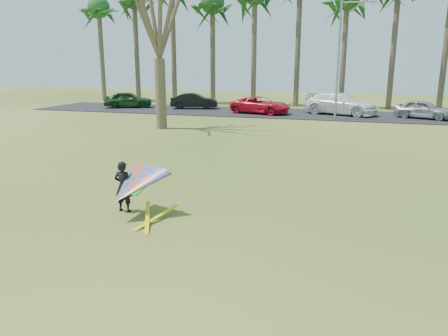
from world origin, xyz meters
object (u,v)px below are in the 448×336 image
(car_3, at_px, (340,104))
(car_0, at_px, (128,99))
(car_2, at_px, (260,105))
(car_4, at_px, (423,109))
(car_1, at_px, (194,101))
(kite_flyer, at_px, (133,185))
(streetlight, at_px, (341,55))
(bare_tree_left, at_px, (158,10))

(car_3, bearing_deg, car_0, 111.09)
(car_0, bearing_deg, car_3, -112.71)
(car_0, height_order, car_2, car_0)
(car_3, height_order, car_4, car_3)
(car_0, bearing_deg, car_1, -105.02)
(car_3, distance_m, kite_flyer, 25.12)
(car_0, xyz_separation_m, kite_flyer, (13.85, -24.64, 0.07))
(streetlight, bearing_deg, bare_tree_left, -145.43)
(car_1, bearing_deg, car_4, -107.98)
(streetlight, height_order, car_3, streetlight)
(bare_tree_left, bearing_deg, car_4, 30.53)
(car_0, height_order, car_4, car_0)
(streetlight, height_order, car_0, streetlight)
(kite_flyer, bearing_deg, car_0, 119.35)
(car_0, xyz_separation_m, car_3, (18.10, 0.12, 0.11))
(bare_tree_left, height_order, car_0, bare_tree_left)
(car_2, relative_size, car_4, 1.21)
(car_3, distance_m, car_4, 5.83)
(streetlight, height_order, car_4, streetlight)
(car_3, bearing_deg, bare_tree_left, 155.76)
(streetlight, xyz_separation_m, car_0, (-18.07, 3.09, -3.70))
(car_3, bearing_deg, streetlight, -159.90)
(car_1, relative_size, car_4, 1.03)
(car_4, bearing_deg, car_2, 114.20)
(car_0, relative_size, car_4, 1.07)
(streetlight, distance_m, car_1, 13.32)
(car_1, relative_size, car_3, 0.71)
(streetlight, xyz_separation_m, car_1, (-12.16, 3.93, -3.75))
(bare_tree_left, height_order, car_4, bare_tree_left)
(streetlight, relative_size, car_1, 2.00)
(car_3, bearing_deg, car_1, 107.34)
(car_2, relative_size, car_3, 0.83)
(kite_flyer, bearing_deg, streetlight, 78.94)
(car_1, bearing_deg, streetlight, -121.07)
(car_4, bearing_deg, car_3, 104.82)
(car_3, height_order, kite_flyer, kite_flyer)
(bare_tree_left, xyz_separation_m, kite_flyer, (5.95, -14.55, -6.08))
(streetlight, distance_m, car_2, 7.34)
(car_1, height_order, car_2, car_1)
(car_3, bearing_deg, car_4, -77.12)
(car_3, relative_size, car_4, 1.45)
(car_1, height_order, car_3, car_3)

